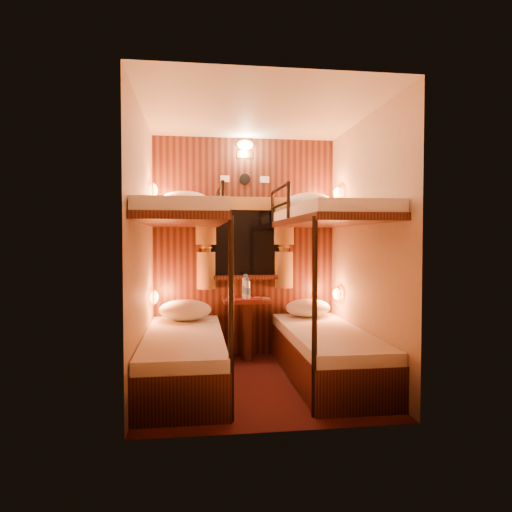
{
  "coord_description": "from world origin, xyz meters",
  "views": [
    {
      "loc": [
        -0.55,
        -4.0,
        1.28
      ],
      "look_at": [
        0.01,
        0.15,
        1.13
      ],
      "focal_mm": 32.0,
      "sensor_mm": 36.0,
      "label": 1
    }
  ],
  "objects": [
    {
      "name": "wall_left",
      "position": [
        -1.0,
        0.0,
        1.2
      ],
      "size": [
        0.0,
        2.4,
        2.4
      ],
      "primitive_type": "plane",
      "rotation": [
        1.57,
        0.0,
        1.57
      ],
      "color": "#C6B293",
      "rests_on": "floor"
    },
    {
      "name": "pillow_upper_left",
      "position": [
        -0.65,
        0.76,
        1.69
      ],
      "size": [
        0.5,
        0.36,
        0.2
      ],
      "primitive_type": "ellipsoid",
      "color": "silver",
      "rests_on": "bunk_left"
    },
    {
      "name": "wall_back",
      "position": [
        0.0,
        1.05,
        1.2
      ],
      "size": [
        2.4,
        0.0,
        2.4
      ],
      "primitive_type": "plane",
      "rotation": [
        1.57,
        0.0,
        0.0
      ],
      "color": "#C6B293",
      "rests_on": "floor"
    },
    {
      "name": "table",
      "position": [
        0.0,
        0.85,
        0.41
      ],
      "size": [
        0.5,
        0.34,
        0.66
      ],
      "color": "#5D1E15",
      "rests_on": "floor"
    },
    {
      "name": "bottle_left",
      "position": [
        -0.02,
        0.82,
        0.77
      ],
      "size": [
        0.08,
        0.08,
        0.27
      ],
      "rotation": [
        0.0,
        0.0,
        -0.36
      ],
      "color": "#99BFE5",
      "rests_on": "table"
    },
    {
      "name": "pillow_lower_right",
      "position": [
        0.65,
        0.75,
        0.55
      ],
      "size": [
        0.48,
        0.35,
        0.19
      ],
      "primitive_type": "ellipsoid",
      "color": "silver",
      "rests_on": "bunk_right"
    },
    {
      "name": "bunk_left",
      "position": [
        -0.65,
        0.07,
        0.56
      ],
      "size": [
        0.72,
        1.9,
        1.82
      ],
      "color": "black",
      "rests_on": "floor"
    },
    {
      "name": "reading_lamps",
      "position": [
        -0.0,
        0.7,
        1.24
      ],
      "size": [
        2.0,
        0.2,
        1.25
      ],
      "color": "orange",
      "rests_on": "wall_left"
    },
    {
      "name": "bottle_right",
      "position": [
        -0.0,
        0.78,
        0.75
      ],
      "size": [
        0.07,
        0.07,
        0.23
      ],
      "rotation": [
        0.0,
        0.0,
        0.38
      ],
      "color": "#99BFE5",
      "rests_on": "table"
    },
    {
      "name": "window",
      "position": [
        0.0,
        1.0,
        1.18
      ],
      "size": [
        1.0,
        0.12,
        0.79
      ],
      "color": "black",
      "rests_on": "back_panel"
    },
    {
      "name": "wall_front",
      "position": [
        0.0,
        -1.05,
        1.2
      ],
      "size": [
        2.4,
        0.0,
        2.4
      ],
      "primitive_type": "plane",
      "rotation": [
        -1.57,
        0.0,
        0.0
      ],
      "color": "#C6B293",
      "rests_on": "floor"
    },
    {
      "name": "ceiling",
      "position": [
        0.0,
        0.0,
        2.4
      ],
      "size": [
        2.1,
        2.1,
        0.0
      ],
      "primitive_type": "plane",
      "rotation": [
        3.14,
        0.0,
        0.0
      ],
      "color": "silver",
      "rests_on": "wall_back"
    },
    {
      "name": "wall_right",
      "position": [
        1.0,
        0.0,
        1.2
      ],
      "size": [
        0.0,
        2.4,
        2.4
      ],
      "primitive_type": "plane",
      "rotation": [
        1.57,
        0.0,
        -1.57
      ],
      "color": "#C6B293",
      "rests_on": "floor"
    },
    {
      "name": "pillow_upper_right",
      "position": [
        0.65,
        0.7,
        1.68
      ],
      "size": [
        0.49,
        0.35,
        0.19
      ],
      "primitive_type": "ellipsoid",
      "color": "silver",
      "rests_on": "bunk_right"
    },
    {
      "name": "curtains",
      "position": [
        0.0,
        0.97,
        1.26
      ],
      "size": [
        1.1,
        0.22,
        1.0
      ],
      "color": "olive",
      "rests_on": "back_panel"
    },
    {
      "name": "bunk_right",
      "position": [
        0.65,
        0.07,
        0.56
      ],
      "size": [
        0.72,
        1.9,
        1.82
      ],
      "color": "black",
      "rests_on": "floor"
    },
    {
      "name": "floor",
      "position": [
        0.0,
        0.0,
        0.0
      ],
      "size": [
        2.1,
        2.1,
        0.0
      ],
      "primitive_type": "plane",
      "color": "#38160F",
      "rests_on": "ground"
    },
    {
      "name": "back_fixtures",
      "position": [
        0.0,
        1.0,
        2.25
      ],
      "size": [
        0.54,
        0.09,
        0.48
      ],
      "color": "black",
      "rests_on": "back_panel"
    },
    {
      "name": "sachet_b",
      "position": [
        0.12,
        0.91,
        0.65
      ],
      "size": [
        0.08,
        0.06,
        0.01
      ],
      "primitive_type": "cube",
      "rotation": [
        0.0,
        0.0,
        -0.09
      ],
      "color": "silver",
      "rests_on": "table"
    },
    {
      "name": "pillow_lower_left",
      "position": [
        -0.65,
        0.7,
        0.56
      ],
      "size": [
        0.54,
        0.38,
        0.21
      ],
      "primitive_type": "ellipsoid",
      "color": "silver",
      "rests_on": "bunk_left"
    },
    {
      "name": "back_panel",
      "position": [
        0.0,
        1.04,
        1.2
      ],
      "size": [
        2.0,
        0.03,
        2.4
      ],
      "primitive_type": "cube",
      "color": "black",
      "rests_on": "floor"
    },
    {
      "name": "sachet_a",
      "position": [
        0.21,
        0.84,
        0.65
      ],
      "size": [
        0.09,
        0.07,
        0.01
      ],
      "primitive_type": "cube",
      "rotation": [
        0.0,
        0.0,
        -0.2
      ],
      "color": "silver",
      "rests_on": "table"
    }
  ]
}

